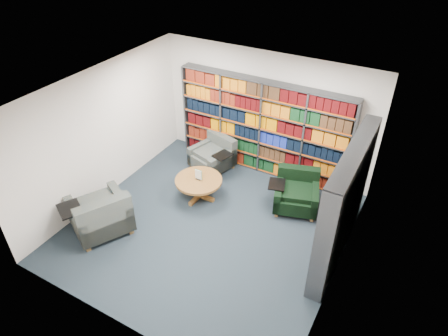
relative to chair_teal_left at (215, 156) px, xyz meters
The scene contains 7 objects.
room_shell 2.38m from the chair_teal_left, 62.73° to the right, with size 5.02×5.02×2.82m.
bookshelf_back 1.33m from the chair_teal_left, 25.59° to the left, with size 4.00×0.28×2.20m.
bookshelf_right 3.63m from the chair_teal_left, 21.11° to the right, with size 0.28×2.50×2.20m.
chair_teal_left is the anchor object (origin of this frame).
chair_green_right 2.24m from the chair_teal_left, 10.60° to the right, with size 1.14×1.09×0.79m.
chair_teal_front 3.08m from the chair_teal_left, 104.01° to the right, with size 1.39×1.39×0.93m.
coffee_table 1.22m from the chair_teal_left, 75.84° to the right, with size 1.00×1.00×0.70m.
Camera 1 is at (3.10, -4.94, 5.45)m, focal length 32.00 mm.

